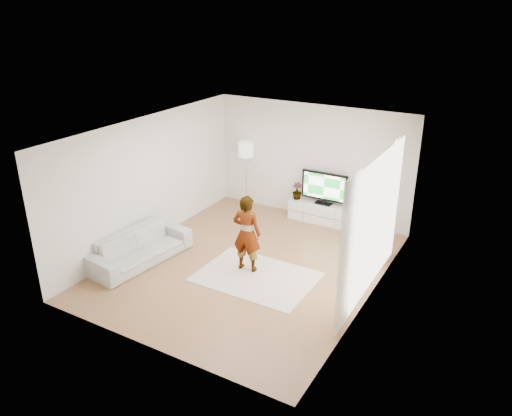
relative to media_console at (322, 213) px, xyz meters
The scene contains 17 objects.
floor 2.81m from the media_console, 99.28° to the right, with size 6.00×6.00×0.00m, color #AC7F4D.
ceiling 3.80m from the media_console, 99.28° to the right, with size 6.00×6.00×0.00m, color white.
wall_left 4.21m from the media_console, 136.87° to the right, with size 0.02×6.00×2.80m, color silver.
wall_right 3.63m from the media_console, 53.47° to the right, with size 0.02×6.00×2.80m, color silver.
wall_back 1.27m from the media_console, 152.52° to the left, with size 5.00×0.02×2.80m, color silver.
wall_front 5.90m from the media_console, 94.48° to the right, with size 5.00×0.02×2.80m, color silver.
window 3.42m from the media_console, 50.55° to the right, with size 0.01×2.60×2.50m, color white.
curtain_near 4.38m from the media_console, 62.64° to the right, with size 0.04×0.70×2.60m, color white.
curtain_far 2.53m from the media_console, 30.88° to the right, with size 0.04×0.70×2.60m, color white.
media_console is the anchor object (origin of this frame).
television 0.66m from the media_console, 90.00° to the left, with size 1.14×0.22×0.80m.
game_console 0.80m from the media_console, ahead, with size 0.05×0.15×0.21m.
potted_plant 0.83m from the media_console, behind, with size 0.23×0.23×0.42m, color #3F7238.
rug 3.10m from the media_console, 91.59° to the right, with size 2.24×1.62×0.01m, color beige.
player 3.00m from the media_console, 97.75° to the right, with size 0.58×0.38×1.58m, color #334772.
sofa 4.47m from the media_console, 123.61° to the right, with size 2.21×0.86×0.64m, color beige.
floor_lamp 2.46m from the media_console, behind, with size 0.38×0.38×1.73m.
Camera 1 is at (4.60, -7.68, 5.02)m, focal length 35.00 mm.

